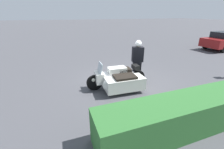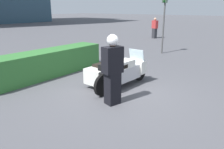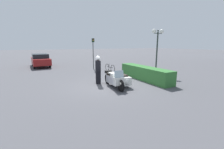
% 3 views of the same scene
% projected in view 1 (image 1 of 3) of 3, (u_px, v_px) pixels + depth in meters
% --- Properties ---
extents(ground_plane, '(160.00, 160.00, 0.00)m').
position_uv_depth(ground_plane, '(128.00, 83.00, 6.97)').
color(ground_plane, '#4C4C51').
extents(police_motorcycle, '(2.62, 1.31, 1.16)m').
position_uv_depth(police_motorcycle, '(119.00, 80.00, 6.12)').
color(police_motorcycle, black).
rests_on(police_motorcycle, ground).
extents(officer_rider, '(0.57, 0.44, 1.87)m').
position_uv_depth(officer_rider, '(137.00, 59.00, 7.05)').
color(officer_rider, black).
rests_on(officer_rider, ground).
extents(hedge_bush_curbside, '(4.96, 0.97, 0.97)m').
position_uv_depth(hedge_bush_curbside, '(185.00, 114.00, 4.00)').
color(hedge_bush_curbside, '#337033').
rests_on(hedge_bush_curbside, ground).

